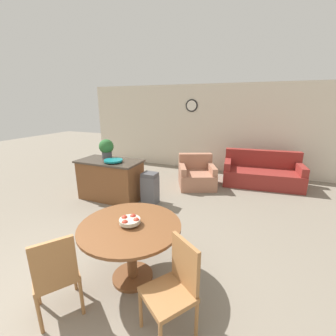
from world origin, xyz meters
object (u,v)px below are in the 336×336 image
dining_chair_near_left (56,272)px  fruit_bowl (130,221)px  dining_chair_near_right (175,285)px  dining_table (131,237)px  armchair (196,176)px  teal_bowl (113,161)px  trash_bin (150,189)px  couch (262,174)px  kitchen_island (111,179)px  potted_plant (106,148)px

dining_chair_near_left → fruit_bowl: dining_chair_near_left is taller
dining_chair_near_right → fruit_bowl: dining_chair_near_right is taller
dining_table → armchair: armchair is taller
dining_table → dining_chair_near_right: (0.73, -0.42, -0.06)m
dining_table → dining_chair_near_right: bearing=-30.3°
teal_bowl → trash_bin: teal_bowl is taller
couch → armchair: size_ratio=1.68×
dining_chair_near_right → kitchen_island: bearing=-8.8°
kitchen_island → armchair: bearing=43.5°
dining_table → teal_bowl: 2.47m
fruit_bowl → armchair: bearing=92.2°
potted_plant → dining_table: bearing=-48.2°
potted_plant → armchair: 2.41m
dining_table → fruit_bowl: bearing=124.8°
kitchen_island → trash_bin: size_ratio=2.02×
dining_chair_near_right → teal_bowl: (-2.29, 2.30, 0.42)m
dining_table → dining_chair_near_left: (-0.42, -0.73, -0.06)m
armchair → potted_plant: bearing=-166.4°
dining_chair_near_left → trash_bin: bearing=42.6°
dining_table → trash_bin: 2.20m
dining_chair_near_left → teal_bowl: size_ratio=2.39×
armchair → dining_chair_near_left: bearing=-117.6°
dining_chair_near_left → fruit_bowl: (0.42, 0.73, 0.29)m
potted_plant → armchair: size_ratio=0.36×
teal_bowl → dining_table: bearing=-50.3°
trash_bin → couch: couch is taller
dining_chair_near_left → dining_chair_near_right: same height
dining_chair_near_left → armchair: 4.26m
fruit_bowl → trash_bin: (-0.77, 2.05, -0.46)m
kitchen_island → potted_plant: (-0.18, 0.17, 0.69)m
dining_chair_near_left → kitchen_island: (-1.32, 2.71, -0.07)m
teal_bowl → armchair: 2.27m
armchair → kitchen_island: bearing=-160.2°
kitchen_island → armchair: (1.61, 1.53, -0.18)m
potted_plant → couch: 4.09m
dining_chair_near_right → fruit_bowl: bearing=5.1°
dining_table → dining_chair_near_right: size_ratio=1.28×
couch → dining_chair_near_right: bearing=-104.7°
dining_chair_near_left → kitchen_island: dining_chair_near_left is taller
fruit_bowl → couch: 4.55m
dining_chair_near_left → potted_plant: 3.30m
fruit_bowl → kitchen_island: bearing=131.4°
fruit_bowl → couch: size_ratio=0.12×
dining_table → teal_bowl: teal_bowl is taller
dining_chair_near_right → armchair: 4.04m
armchair → dining_table: bearing=-111.5°
fruit_bowl → teal_bowl: size_ratio=0.62×
potted_plant → trash_bin: potted_plant is taller
couch → trash_bin: bearing=-140.9°
fruit_bowl → armchair: fruit_bowl is taller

